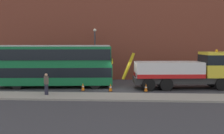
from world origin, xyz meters
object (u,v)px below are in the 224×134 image
at_px(recovery_tow_truck, 187,70).
at_px(traffic_cone_near_truck, 146,88).
at_px(traffic_cone_midway, 110,88).
at_px(double_decker_bus, 55,64).
at_px(traffic_cone_near_bus, 83,87).
at_px(street_lamp, 95,50).
at_px(pedestrian_onlooker, 46,84).

relative_size(recovery_tow_truck, traffic_cone_near_truck, 14.21).
relative_size(recovery_tow_truck, traffic_cone_midway, 14.21).
distance_m(recovery_tow_truck, double_decker_bus, 12.53).
height_order(recovery_tow_truck, traffic_cone_near_bus, recovery_tow_truck).
xyz_separation_m(traffic_cone_midway, street_lamp, (-2.15, 6.19, 3.13)).
xyz_separation_m(double_decker_bus, traffic_cone_near_truck, (8.60, -1.79, -1.89)).
height_order(double_decker_bus, traffic_cone_near_bus, double_decker_bus).
bearing_deg(traffic_cone_near_bus, street_lamp, 86.87).
bearing_deg(traffic_cone_near_truck, traffic_cone_near_bus, 179.20).
height_order(double_decker_bus, traffic_cone_midway, double_decker_bus).
bearing_deg(pedestrian_onlooker, traffic_cone_midway, -9.26).
xyz_separation_m(traffic_cone_near_bus, traffic_cone_midway, (2.48, -0.16, 0.00)).
bearing_deg(pedestrian_onlooker, traffic_cone_near_bus, 10.90).
bearing_deg(recovery_tow_truck, street_lamp, 149.56).
bearing_deg(traffic_cone_midway, pedestrian_onlooker, -152.99).
distance_m(recovery_tow_truck, traffic_cone_midway, 7.43).
distance_m(double_decker_bus, traffic_cone_midway, 6.10).
height_order(recovery_tow_truck, traffic_cone_midway, recovery_tow_truck).
distance_m(traffic_cone_near_bus, traffic_cone_near_truck, 5.59).
distance_m(pedestrian_onlooker, traffic_cone_near_bus, 3.72).
xyz_separation_m(pedestrian_onlooker, traffic_cone_near_truck, (8.08, 2.61, -0.64)).
bearing_deg(double_decker_bus, street_lamp, 46.75).
bearing_deg(pedestrian_onlooker, double_decker_bus, 60.47).
bearing_deg(pedestrian_onlooker, street_lamp, 35.79).
bearing_deg(traffic_cone_near_bus, traffic_cone_near_truck, -0.80).
height_order(double_decker_bus, street_lamp, street_lamp).
distance_m(pedestrian_onlooker, traffic_cone_midway, 5.61).
bearing_deg(traffic_cone_near_bus, traffic_cone_midway, -3.60).
bearing_deg(pedestrian_onlooker, traffic_cone_near_truck, -18.38).
relative_size(recovery_tow_truck, traffic_cone_near_bus, 14.21).
bearing_deg(double_decker_bus, pedestrian_onlooker, -88.75).
xyz_separation_m(pedestrian_onlooker, traffic_cone_midway, (4.97, 2.53, -0.64)).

